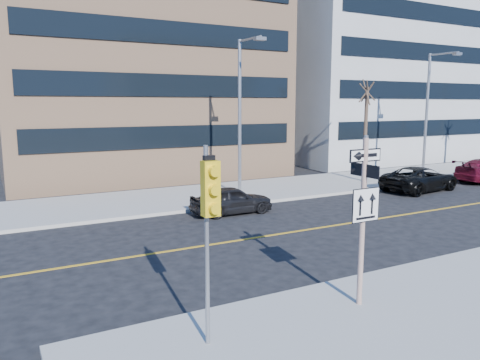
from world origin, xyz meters
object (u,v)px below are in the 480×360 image
streetlight_b (430,107)px  streetlight_a (242,107)px  sign_pole (363,211)px  street_tree_west (367,94)px  parked_car_a (231,200)px  parked_car_c (420,179)px  traffic_signal (210,205)px

streetlight_b → streetlight_a: bearing=180.0°
sign_pole → streetlight_a: bearing=73.2°
streetlight_a → street_tree_west: (9.00, 0.54, 0.77)m
sign_pole → parked_car_a: 10.71m
parked_car_a → street_tree_west: (11.11, 3.43, 4.88)m
sign_pole → street_tree_west: street_tree_west is taller
sign_pole → parked_car_c: 17.49m
streetlight_b → street_tree_west: streetlight_b is taller
sign_pole → parked_car_a: size_ratio=1.08×
parked_car_c → streetlight_b: (3.99, 2.95, 4.06)m
sign_pole → streetlight_b: 22.48m
parked_car_a → parked_car_c: (12.12, -0.07, 0.06)m
streetlight_a → streetlight_b: size_ratio=1.00×
streetlight_b → sign_pole: bearing=-143.6°
traffic_signal → parked_car_c: (18.01, 10.47, -2.33)m
parked_car_c → streetlight_b: streetlight_b is taller
street_tree_west → streetlight_a: bearing=-176.5°
parked_car_a → streetlight_b: bearing=-78.9°
parked_car_c → street_tree_west: 6.04m
streetlight_a → streetlight_b: same height
parked_car_c → parked_car_a: bearing=82.8°
streetlight_b → street_tree_west: (-5.00, 0.54, 0.77)m
sign_pole → streetlight_a: size_ratio=0.51×
sign_pole → parked_car_a: sign_pole is taller
traffic_signal → streetlight_a: (8.00, 13.42, 1.73)m
streetlight_a → streetlight_b: 14.00m
sign_pole → parked_car_c: bearing=36.4°
parked_car_a → streetlight_a: 5.45m
parked_car_c → streetlight_b: bearing=-60.4°
parked_car_c → streetlight_a: streetlight_a is taller
parked_car_c → streetlight_a: 11.20m
streetlight_b → parked_car_a: bearing=-169.9°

